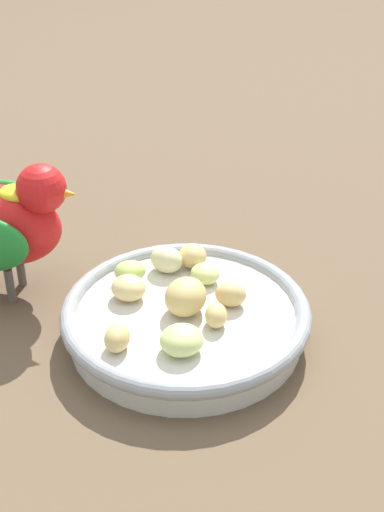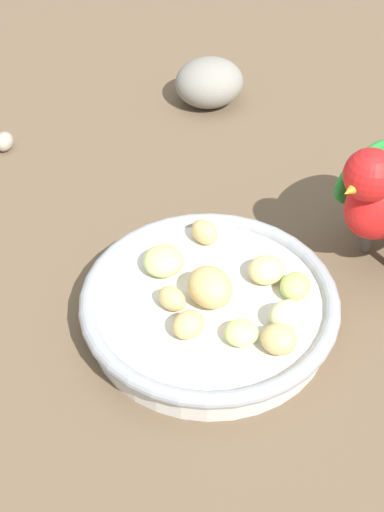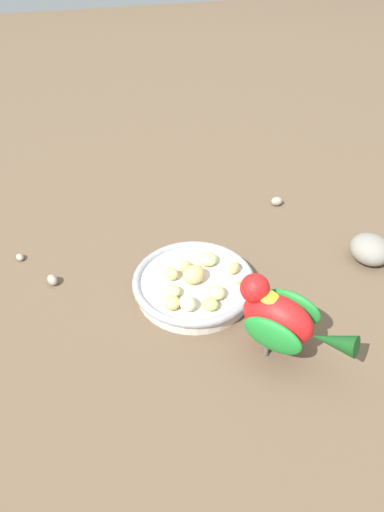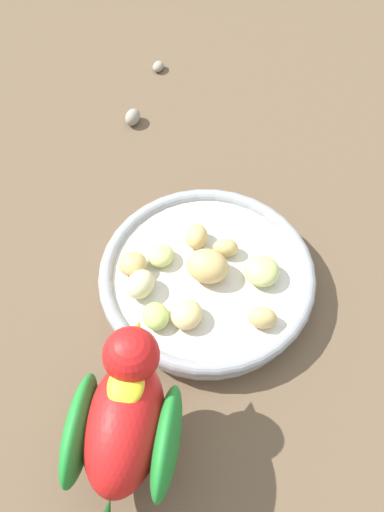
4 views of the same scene
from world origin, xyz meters
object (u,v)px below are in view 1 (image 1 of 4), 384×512
at_px(apple_piece_2, 216,315).
at_px(apple_piece_5, 117,338).
at_px(apple_piece_3, 193,256).
at_px(apple_piece_9, 130,271).
at_px(apple_piece_7, 231,294).
at_px(apple_piece_1, 184,295).
at_px(apple_piece_4, 129,288).
at_px(apple_piece_6, 167,260).
at_px(apple_piece_0, 182,340).
at_px(feeding_bowl, 184,318).
at_px(apple_piece_8, 205,274).

height_order(apple_piece_2, apple_piece_5, apple_piece_5).
height_order(apple_piece_2, apple_piece_3, apple_piece_3).
xyz_separation_m(apple_piece_3, apple_piece_9, (-0.02, -0.06, -0.00)).
distance_m(apple_piece_5, apple_piece_9, 0.10).
height_order(apple_piece_2, apple_piece_7, apple_piece_7).
relative_size(apple_piece_1, apple_piece_4, 1.32).
bearing_deg(apple_piece_4, apple_piece_1, 30.88).
distance_m(apple_piece_1, apple_piece_7, 0.04).
relative_size(apple_piece_3, apple_piece_6, 0.91).
xyz_separation_m(apple_piece_0, apple_piece_6, (-0.10, 0.06, 0.00)).
bearing_deg(feeding_bowl, apple_piece_0, -39.68).
relative_size(feeding_bowl, apple_piece_2, 8.45).
relative_size(apple_piece_7, apple_piece_9, 0.95).
distance_m(apple_piece_3, apple_piece_9, 0.06).
bearing_deg(apple_piece_7, apple_piece_3, 169.35).
height_order(apple_piece_1, apple_piece_2, apple_piece_1).
bearing_deg(apple_piece_8, apple_piece_5, -74.94).
relative_size(apple_piece_4, apple_piece_8, 1.15).
relative_size(apple_piece_3, apple_piece_5, 1.02).
bearing_deg(apple_piece_9, apple_piece_4, -36.44).
distance_m(feeding_bowl, apple_piece_5, 0.07).
bearing_deg(apple_piece_3, feeding_bowl, -44.19).
distance_m(apple_piece_5, apple_piece_7, 0.11).
height_order(apple_piece_5, apple_piece_9, apple_piece_5).
xyz_separation_m(apple_piece_0, apple_piece_3, (-0.09, 0.08, 0.00)).
relative_size(feeding_bowl, apple_piece_3, 7.62).
distance_m(apple_piece_0, apple_piece_3, 0.12).
distance_m(apple_piece_4, apple_piece_8, 0.07).
bearing_deg(apple_piece_6, apple_piece_3, 71.18).
relative_size(apple_piece_6, apple_piece_7, 1.14).
bearing_deg(apple_piece_5, apple_piece_7, 84.66).
distance_m(feeding_bowl, apple_piece_8, 0.05).
relative_size(apple_piece_5, apple_piece_7, 1.02).
relative_size(apple_piece_8, apple_piece_9, 0.95).
distance_m(feeding_bowl, apple_piece_9, 0.07).
relative_size(apple_piece_1, apple_piece_3, 1.46).
bearing_deg(apple_piece_5, apple_piece_0, 48.27).
bearing_deg(apple_piece_1, apple_piece_0, -39.61).
bearing_deg(apple_piece_4, apple_piece_5, -41.34).
bearing_deg(apple_piece_6, apple_piece_0, -30.83).
bearing_deg(apple_piece_4, apple_piece_3, 94.93).
relative_size(apple_piece_5, apple_piece_8, 1.02).
bearing_deg(apple_piece_6, feeding_bowl, -23.35).
height_order(apple_piece_1, apple_piece_7, apple_piece_1).
height_order(feeding_bowl, apple_piece_4, apple_piece_4).
bearing_deg(apple_piece_8, apple_piece_3, 164.55).
xyz_separation_m(apple_piece_2, apple_piece_8, (-0.05, 0.03, -0.00)).
bearing_deg(apple_piece_7, apple_piece_8, 172.74).
height_order(apple_piece_2, apple_piece_8, apple_piece_2).
height_order(feeding_bowl, apple_piece_2, apple_piece_2).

